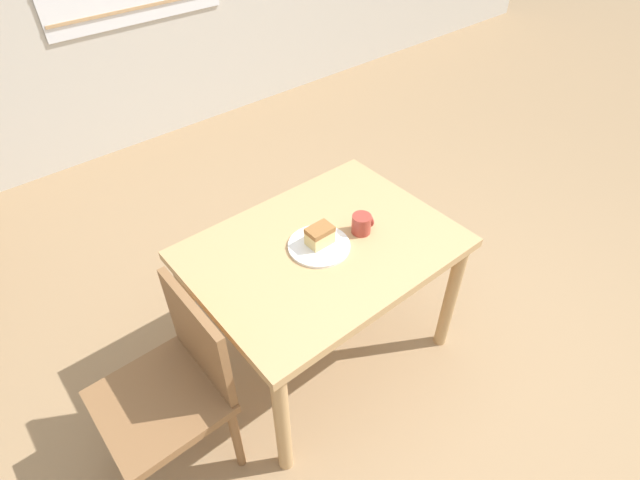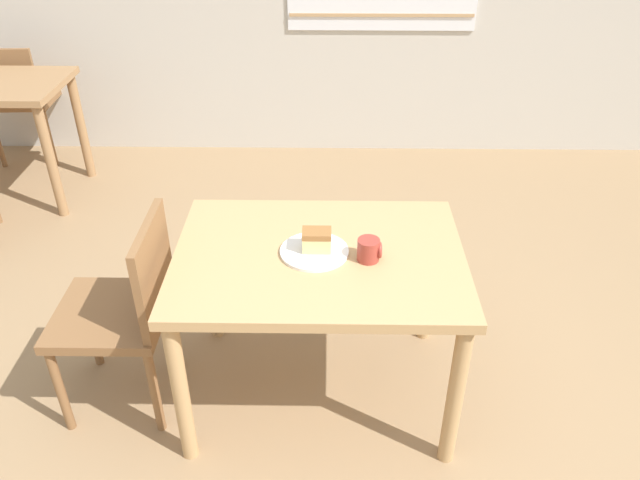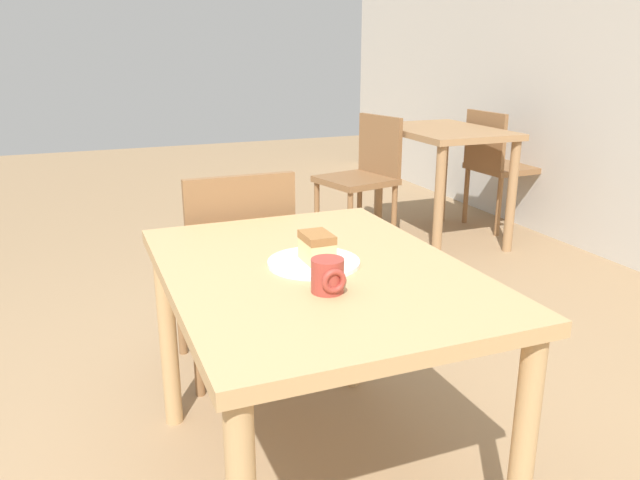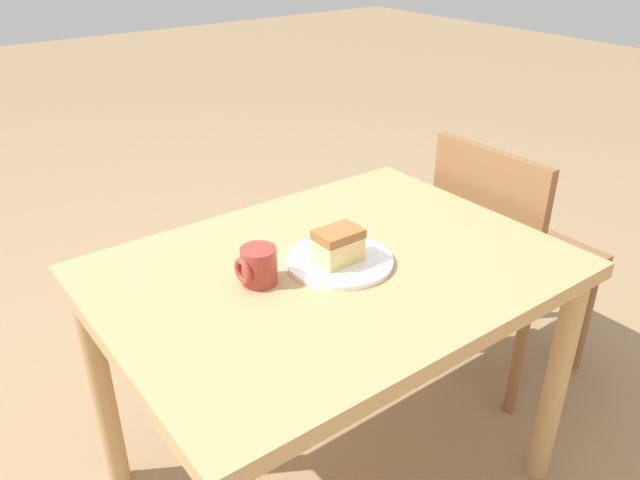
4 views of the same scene
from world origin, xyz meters
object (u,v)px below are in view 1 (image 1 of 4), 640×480
(chair_near_window, at_px, (174,386))
(plate, at_px, (319,246))
(coffee_mug, at_px, (362,224))
(dining_table_near, at_px, (323,262))
(cake_slice, at_px, (320,235))

(chair_near_window, distance_m, plate, 0.77)
(chair_near_window, bearing_deg, coffee_mug, 90.43)
(dining_table_near, xyz_separation_m, plate, (-0.02, 0.00, 0.10))
(chair_near_window, bearing_deg, cake_slice, 94.16)
(coffee_mug, bearing_deg, cake_slice, 166.28)
(chair_near_window, height_order, plate, chair_near_window)
(dining_table_near, relative_size, plate, 4.22)
(coffee_mug, bearing_deg, plate, 168.54)
(chair_near_window, xyz_separation_m, cake_slice, (0.74, 0.05, 0.28))
(plate, bearing_deg, cake_slice, 34.28)
(dining_table_near, relative_size, coffee_mug, 12.15)
(cake_slice, bearing_deg, plate, -145.72)
(cake_slice, relative_size, coffee_mug, 1.20)
(dining_table_near, relative_size, chair_near_window, 1.28)
(plate, xyz_separation_m, cake_slice, (0.01, 0.01, 0.05))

